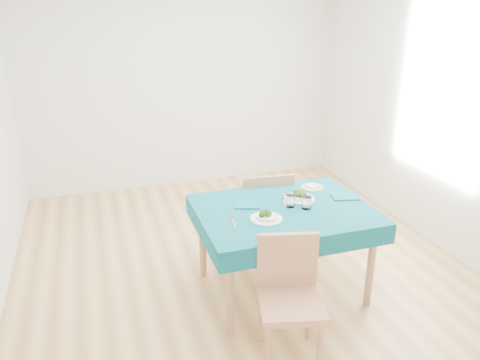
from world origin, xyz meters
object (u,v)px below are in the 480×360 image
object	(u,v)px
side_plate	(312,187)
chair_near	(291,292)
bowl_near	(266,215)
bowl_far	(300,195)
chair_far	(262,195)
table	(282,250)

from	to	relation	value
side_plate	chair_near	bearing A→B (deg)	-121.87
bowl_near	bowl_far	world-z (taller)	bowl_far
chair_near	bowl_far	xyz separation A→B (m)	(0.45, 0.87, 0.27)
chair_near	side_plate	distance (m)	1.28
bowl_far	chair_far	bearing A→B (deg)	101.55
chair_far	bowl_far	bearing A→B (deg)	106.67
table	side_plate	bearing A→B (deg)	38.17
bowl_far	bowl_near	bearing A→B (deg)	-145.77
chair_far	bowl_far	distance (m)	0.62
chair_near	chair_far	world-z (taller)	chair_far
chair_near	bowl_near	bearing A→B (deg)	98.94
table	side_plate	distance (m)	0.65
bowl_near	bowl_far	size ratio (longest dim) A/B	0.98
chair_near	bowl_far	distance (m)	1.02
chair_far	bowl_far	size ratio (longest dim) A/B	4.66
table	chair_near	distance (m)	0.80
chair_far	bowl_near	size ratio (longest dim) A/B	4.76
table	chair_far	size ratio (longest dim) A/B	1.17
chair_far	side_plate	distance (m)	0.53
table	side_plate	xyz separation A→B (m)	(0.41, 0.32, 0.38)
table	side_plate	world-z (taller)	side_plate
bowl_near	side_plate	size ratio (longest dim) A/B	1.24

